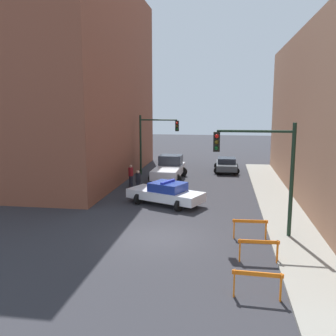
% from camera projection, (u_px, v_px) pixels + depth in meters
% --- Properties ---
extents(ground_plane, '(120.00, 120.00, 0.00)m').
position_uv_depth(ground_plane, '(160.00, 238.00, 17.34)').
color(ground_plane, '#2D2D33').
extents(sidewalk_right, '(2.40, 44.00, 0.12)m').
position_uv_depth(sidewalk_right, '(299.00, 244.00, 16.40)').
color(sidewalk_right, gray).
rests_on(sidewalk_right, ground_plane).
extents(building_corner_left, '(14.00, 20.00, 15.87)m').
position_uv_depth(building_corner_left, '(48.00, 82.00, 31.45)').
color(building_corner_left, brown).
rests_on(building_corner_left, ground_plane).
extents(traffic_light_near, '(3.64, 0.35, 5.20)m').
position_uv_depth(traffic_light_near, '(266.00, 162.00, 16.88)').
color(traffic_light_near, black).
rests_on(traffic_light_near, sidewalk_right).
extents(traffic_light_far, '(3.44, 0.35, 5.20)m').
position_uv_depth(traffic_light_far, '(153.00, 136.00, 32.27)').
color(traffic_light_far, black).
rests_on(traffic_light_far, ground_plane).
extents(police_car, '(5.05, 3.59, 1.52)m').
position_uv_depth(police_car, '(166.00, 193.00, 22.98)').
color(police_car, white).
rests_on(police_car, ground_plane).
extents(white_truck, '(2.72, 5.45, 1.90)m').
position_uv_depth(white_truck, '(169.00, 168.00, 30.80)').
color(white_truck, silver).
rests_on(white_truck, ground_plane).
extents(parked_car_near, '(2.33, 4.33, 1.31)m').
position_uv_depth(parked_car_near, '(226.00, 164.00, 34.27)').
color(parked_car_near, '#474C51').
rests_on(parked_car_near, ground_plane).
extents(pedestrian_crossing, '(0.48, 0.48, 1.66)m').
position_uv_depth(pedestrian_crossing, '(138.00, 182.00, 25.73)').
color(pedestrian_crossing, black).
rests_on(pedestrian_crossing, ground_plane).
extents(pedestrian_corner, '(0.50, 0.50, 1.66)m').
position_uv_depth(pedestrian_corner, '(131.00, 175.00, 28.04)').
color(pedestrian_corner, black).
rests_on(pedestrian_corner, ground_plane).
extents(barrier_front, '(1.60, 0.23, 0.90)m').
position_uv_depth(barrier_front, '(257.00, 280.00, 11.81)').
color(barrier_front, orange).
rests_on(barrier_front, ground_plane).
extents(barrier_mid, '(1.60, 0.22, 0.90)m').
position_uv_depth(barrier_mid, '(259.00, 247.00, 14.57)').
color(barrier_mid, orange).
rests_on(barrier_mid, ground_plane).
extents(barrier_back, '(1.60, 0.24, 0.90)m').
position_uv_depth(barrier_back, '(250.00, 226.00, 17.13)').
color(barrier_back, orange).
rests_on(barrier_back, ground_plane).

